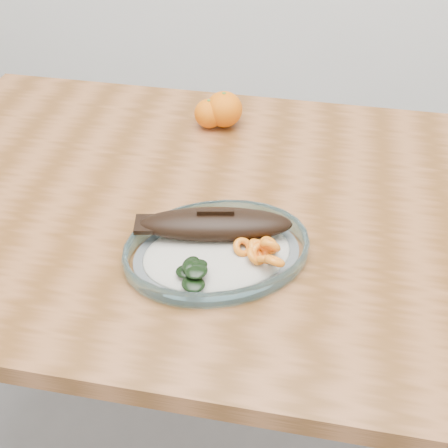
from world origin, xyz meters
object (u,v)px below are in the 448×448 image
Objects in this scene: dining_table at (209,240)px; orange_left at (224,109)px; orange_right at (209,114)px; plated_meal at (217,248)px.

dining_table is 0.29m from orange_left.
orange_left reaches higher than orange_right.
plated_meal reaches higher than dining_table.
orange_right is (-0.09, 0.39, 0.01)m from plated_meal.
dining_table is 0.28m from orange_right.
dining_table is 1.71× the size of plated_meal.
orange_left is at bearing 19.51° from orange_right.
dining_table is at bearing -78.89° from orange_right.
orange_right is (-0.05, 0.25, 0.13)m from dining_table.
orange_left is (-0.06, 0.40, 0.02)m from plated_meal.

